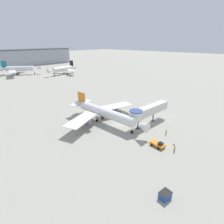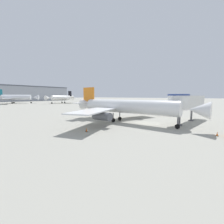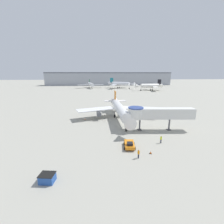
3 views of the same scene
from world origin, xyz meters
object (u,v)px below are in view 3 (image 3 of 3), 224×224
at_px(service_container_blue, 47,178).
at_px(jet_bridge, 156,113).
at_px(traffic_cone_port_wing, 85,119).
at_px(background_jet_green_tail, 91,84).
at_px(background_jet_teal_tail, 120,84).
at_px(ground_crew_marshaller, 161,139).
at_px(traffic_cone_apron_front, 151,152).
at_px(pushback_tug_orange, 129,145).
at_px(ground_crew_wing_walker, 139,153).
at_px(background_jet_black_tail, 150,86).
at_px(traffic_cone_near_nose, 125,140).
at_px(main_airplane, 119,109).

bearing_deg(service_container_blue, jet_bridge, 38.66).
bearing_deg(traffic_cone_port_wing, background_jet_green_tail, 91.21).
bearing_deg(background_jet_teal_tail, ground_crew_marshaller, -147.03).
height_order(traffic_cone_apron_front, background_jet_teal_tail, background_jet_teal_tail).
bearing_deg(pushback_tug_orange, service_container_blue, -139.44).
distance_m(ground_crew_wing_walker, background_jet_black_tail, 123.73).
bearing_deg(service_container_blue, ground_crew_wing_walker, 18.25).
bearing_deg(traffic_cone_apron_front, jet_bridge, 65.45).
xyz_separation_m(traffic_cone_near_nose, background_jet_green_tail, (-13.00, 138.96, 3.94)).
bearing_deg(pushback_tug_orange, background_jet_black_tail, 75.92).
xyz_separation_m(main_airplane, traffic_cone_near_nose, (-1.34, -18.11, -3.28)).
bearing_deg(jet_bridge, background_jet_black_tail, 76.57).
xyz_separation_m(traffic_cone_near_nose, background_jet_black_tail, (44.54, 108.53, 4.22)).
bearing_deg(traffic_cone_port_wing, traffic_cone_near_nose, -59.80).
bearing_deg(ground_crew_marshaller, traffic_cone_near_nose, -177.80).
height_order(pushback_tug_orange, background_jet_teal_tail, background_jet_teal_tail).
bearing_deg(main_airplane, ground_crew_wing_walker, -90.85).
height_order(main_airplane, jet_bridge, main_airplane).
height_order(main_airplane, pushback_tug_orange, main_airplane).
height_order(service_container_blue, ground_crew_marshaller, ground_crew_marshaller).
relative_size(service_container_blue, background_jet_teal_tail, 0.08).
bearing_deg(background_jet_teal_tail, jet_bridge, -146.54).
relative_size(main_airplane, background_jet_black_tail, 1.14).
distance_m(main_airplane, background_jet_black_tail, 100.22).
bearing_deg(main_airplane, ground_crew_marshaller, -72.18).
height_order(main_airplane, ground_crew_marshaller, main_airplane).
height_order(ground_crew_marshaller, ground_crew_wing_walker, ground_crew_marshaller).
bearing_deg(traffic_cone_near_nose, main_airplane, 85.77).
height_order(traffic_cone_near_nose, background_jet_black_tail, background_jet_black_tail).
xyz_separation_m(ground_crew_wing_walker, background_jet_teal_tail, (18.22, 141.12, 3.88)).
height_order(ground_crew_marshaller, background_jet_teal_tail, background_jet_teal_tail).
xyz_separation_m(main_airplane, background_jet_green_tail, (-14.34, 120.85, 0.66)).
relative_size(pushback_tug_orange, traffic_cone_near_nose, 6.09).
xyz_separation_m(pushback_tug_orange, traffic_cone_port_wing, (-10.83, 20.99, -0.38)).
relative_size(service_container_blue, ground_crew_wing_walker, 1.34).
bearing_deg(main_airplane, background_jet_black_tail, 64.02).
distance_m(service_container_blue, traffic_cone_near_nose, 18.20).
bearing_deg(ground_crew_marshaller, traffic_cone_port_wing, 147.29).
bearing_deg(traffic_cone_apron_front, service_container_blue, -160.53).
bearing_deg(main_airplane, traffic_cone_port_wing, -179.56).
relative_size(jet_bridge, background_jet_green_tail, 0.60).
distance_m(traffic_cone_port_wing, ground_crew_wing_walker, 27.76).
bearing_deg(traffic_cone_apron_front, traffic_cone_port_wing, 121.19).
bearing_deg(background_jet_black_tail, background_jet_green_tail, -123.92).
bearing_deg(background_jet_green_tail, background_jet_teal_tail, -19.66).
xyz_separation_m(main_airplane, ground_crew_wing_walker, (-0.18, -25.40, -2.58)).
xyz_separation_m(pushback_tug_orange, background_jet_black_tail, (44.15, 111.59, 3.85)).
bearing_deg(background_jet_teal_tail, ground_crew_wing_walker, -149.53).
xyz_separation_m(traffic_cone_port_wing, ground_crew_wing_walker, (11.60, -25.22, 0.71)).
relative_size(main_airplane, traffic_cone_near_nose, 46.61).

